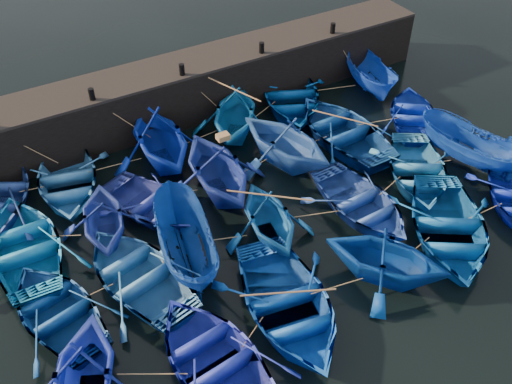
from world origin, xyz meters
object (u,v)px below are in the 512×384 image
boat_8 (153,204)px  boat_20 (82,378)px  boat_13 (58,310)px  wooden_crate (223,137)px

boat_8 → boat_20: boat_20 is taller
boat_13 → boat_20: size_ratio=1.08×
boat_13 → boat_20: 3.20m
boat_8 → wooden_crate: 3.73m
wooden_crate → boat_8: bearing=176.3°
boat_8 → wooden_crate: size_ratio=9.42×
boat_8 → wooden_crate: (3.02, -0.19, 2.19)m
boat_8 → wooden_crate: wooden_crate is taller
boat_20 → wooden_crate: bearing=64.1°
boat_13 → wooden_crate: size_ratio=9.66×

